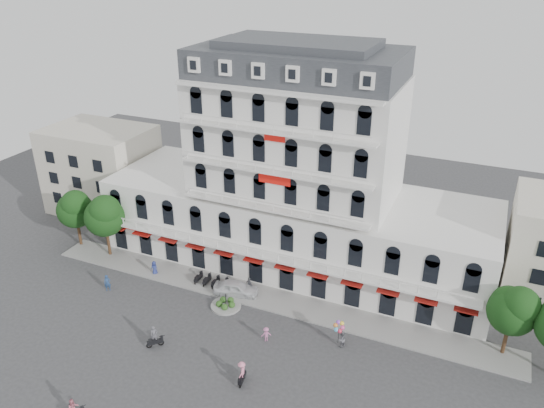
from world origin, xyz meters
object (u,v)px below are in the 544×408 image
(rider_west, at_px, (154,337))
(rider_center, at_px, (242,372))
(parked_car, at_px, (236,288))
(balloon_vendor, at_px, (341,335))

(rider_west, height_order, rider_center, rider_west)
(parked_car, bearing_deg, rider_west, 149.17)
(rider_west, bearing_deg, rider_center, -48.60)
(parked_car, xyz_separation_m, balloon_vendor, (12.80, -3.35, 0.44))
(rider_west, xyz_separation_m, balloon_vendor, (16.01, 7.20, 0.18))
(parked_car, bearing_deg, balloon_vendor, -118.62)
(rider_west, bearing_deg, balloon_vendor, -19.27)
(parked_car, xyz_separation_m, rider_west, (-3.21, -10.56, 0.26))
(rider_center, bearing_deg, rider_west, -105.44)
(rider_west, distance_m, balloon_vendor, 17.55)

